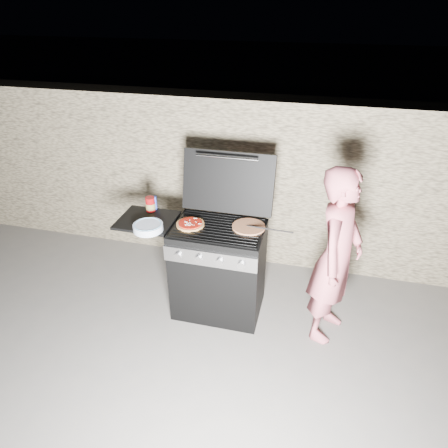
% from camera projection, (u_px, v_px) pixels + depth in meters
% --- Properties ---
extents(ground, '(50.00, 50.00, 0.00)m').
position_uv_depth(ground, '(219.00, 307.00, 3.91)').
color(ground, '#645F59').
extents(stone_wall, '(8.00, 0.35, 1.80)m').
position_uv_depth(stone_wall, '(243.00, 181.00, 4.34)').
color(stone_wall, '#998A68').
rests_on(stone_wall, ground).
extents(gas_grill, '(1.34, 0.79, 0.91)m').
position_uv_depth(gas_grill, '(193.00, 266.00, 3.74)').
color(gas_grill, black).
rests_on(gas_grill, ground).
extents(pizza_topped, '(0.32, 0.32, 0.03)m').
position_uv_depth(pizza_topped, '(190.00, 224.00, 3.48)').
color(pizza_topped, '#AE7E3B').
rests_on(pizza_topped, gas_grill).
extents(pizza_plain, '(0.38, 0.38, 0.02)m').
position_uv_depth(pizza_plain, '(249.00, 227.00, 3.45)').
color(pizza_plain, '#EA9D64').
rests_on(pizza_plain, gas_grill).
extents(sauce_jar, '(0.09, 0.09, 0.14)m').
position_uv_depth(sauce_jar, '(150.00, 204.00, 3.71)').
color(sauce_jar, maroon).
rests_on(sauce_jar, gas_grill).
extents(blue_carton, '(0.07, 0.05, 0.13)m').
position_uv_depth(blue_carton, '(153.00, 203.00, 3.74)').
color(blue_carton, '#233AAC').
rests_on(blue_carton, gas_grill).
extents(plate_stack, '(0.28, 0.28, 0.06)m').
position_uv_depth(plate_stack, '(148.00, 227.00, 3.42)').
color(plate_stack, silver).
rests_on(plate_stack, gas_grill).
extents(person, '(0.54, 0.66, 1.58)m').
position_uv_depth(person, '(336.00, 257.00, 3.27)').
color(person, '#C05B67').
rests_on(person, ground).
extents(tongs, '(0.46, 0.18, 0.10)m').
position_uv_depth(tongs, '(267.00, 228.00, 3.34)').
color(tongs, black).
rests_on(tongs, gas_grill).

